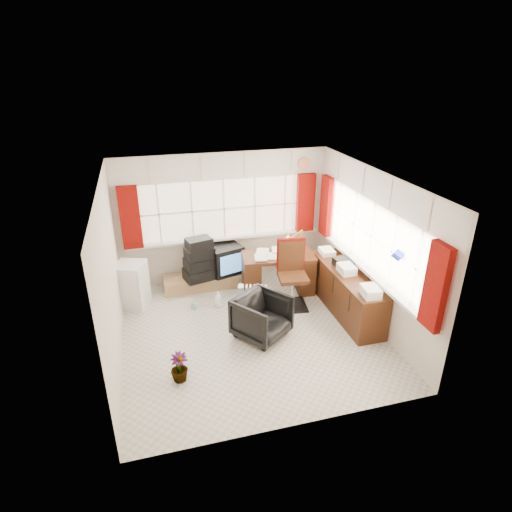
{
  "coord_description": "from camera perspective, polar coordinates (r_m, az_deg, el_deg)",
  "views": [
    {
      "loc": [
        -1.44,
        -5.55,
        3.99
      ],
      "look_at": [
        0.23,
        0.55,
        1.08
      ],
      "focal_mm": 30.0,
      "sensor_mm": 36.0,
      "label": 1
    }
  ],
  "objects": [
    {
      "name": "ground",
      "position": [
        6.98,
        -0.64,
        -10.14
      ],
      "size": [
        4.0,
        4.0,
        0.0
      ],
      "primitive_type": "plane",
      "color": "beige",
      "rests_on": "ground"
    },
    {
      "name": "room_walls",
      "position": [
        6.25,
        -0.7,
        1.22
      ],
      "size": [
        4.0,
        4.0,
        4.0
      ],
      "color": "beige",
      "rests_on": "ground"
    },
    {
      "name": "window_back",
      "position": [
        8.21,
        -4.12,
        2.88
      ],
      "size": [
        3.7,
        0.12,
        3.6
      ],
      "color": "#FFEAC9",
      "rests_on": "room_walls"
    },
    {
      "name": "window_right",
      "position": [
        7.18,
        14.51,
        -1.25
      ],
      "size": [
        0.12,
        3.7,
        3.6
      ],
      "color": "#FFEAC9",
      "rests_on": "room_walls"
    },
    {
      "name": "curtains",
      "position": [
        7.34,
        4.48,
        4.43
      ],
      "size": [
        3.83,
        3.83,
        1.15
      ],
      "color": "maroon",
      "rests_on": "room_walls"
    },
    {
      "name": "overhead_cabinets",
      "position": [
        7.18,
        4.96,
        10.58
      ],
      "size": [
        3.98,
        3.98,
        0.48
      ],
      "color": "white",
      "rests_on": "room_walls"
    },
    {
      "name": "desk",
      "position": [
        7.94,
        2.97,
        -2.04
      ],
      "size": [
        1.38,
        0.8,
        0.79
      ],
      "color": "#4E2512",
      "rests_on": "ground"
    },
    {
      "name": "desk_lamp",
      "position": [
        7.85,
        5.98,
        2.64
      ],
      "size": [
        0.17,
        0.15,
        0.44
      ],
      "color": "#DCC409",
      "rests_on": "desk"
    },
    {
      "name": "task_chair",
      "position": [
        7.48,
        4.75,
        -2.0
      ],
      "size": [
        0.57,
        0.59,
        1.21
      ],
      "color": "black",
      "rests_on": "ground"
    },
    {
      "name": "office_chair",
      "position": [
        6.73,
        0.78,
        -8.12
      ],
      "size": [
        1.04,
        1.05,
        0.69
      ],
      "primitive_type": "imported",
      "rotation": [
        0.0,
        0.0,
        0.63
      ],
      "color": "black",
      "rests_on": "ground"
    },
    {
      "name": "radiator",
      "position": [
        7.18,
        -0.23,
        -6.64
      ],
      "size": [
        0.45,
        0.29,
        0.63
      ],
      "color": "white",
      "rests_on": "ground"
    },
    {
      "name": "credenza",
      "position": [
        7.49,
        11.9,
        -4.64
      ],
      "size": [
        0.5,
        2.0,
        0.85
      ],
      "color": "#4E2512",
      "rests_on": "ground"
    },
    {
      "name": "file_tray",
      "position": [
        7.49,
        11.77,
        -0.95
      ],
      "size": [
        0.35,
        0.42,
        0.12
      ],
      "primitive_type": "cube",
      "rotation": [
        0.0,
        0.0,
        0.17
      ],
      "color": "black",
      "rests_on": "credenza"
    },
    {
      "name": "tv_bench",
      "position": [
        8.28,
        -7.37,
        -3.34
      ],
      "size": [
        1.4,
        0.5,
        0.25
      ],
      "primitive_type": "cube",
      "color": "#A78553",
      "rests_on": "ground"
    },
    {
      "name": "crt_tv",
      "position": [
        8.2,
        -4.22,
        -0.38
      ],
      "size": [
        0.73,
        0.7,
        0.55
      ],
      "color": "black",
      "rests_on": "tv_bench"
    },
    {
      "name": "hifi_stack",
      "position": [
        7.94,
        -7.49,
        -0.62
      ],
      "size": [
        0.67,
        0.52,
        0.82
      ],
      "color": "black",
      "rests_on": "tv_bench"
    },
    {
      "name": "mini_fridge",
      "position": [
        7.79,
        -16.22,
        -3.74
      ],
      "size": [
        0.63,
        0.63,
        0.82
      ],
      "color": "white",
      "rests_on": "ground"
    },
    {
      "name": "spray_bottle_a",
      "position": [
        7.59,
        -5.09,
        -5.78
      ],
      "size": [
        0.14,
        0.14,
        0.31
      ],
      "primitive_type": "imported",
      "rotation": [
        0.0,
        0.0,
        0.17
      ],
      "color": "white",
      "rests_on": "ground"
    },
    {
      "name": "spray_bottle_b",
      "position": [
        7.63,
        -8.27,
        -6.37
      ],
      "size": [
        0.11,
        0.11,
        0.17
      ],
      "primitive_type": "imported",
      "rotation": [
        0.0,
        0.0,
        -0.56
      ],
      "color": "#86C9BC",
      "rests_on": "ground"
    },
    {
      "name": "flower_vase",
      "position": [
        6.05,
        -10.19,
        -14.41
      ],
      "size": [
        0.29,
        0.29,
        0.43
      ],
      "primitive_type": "imported",
      "rotation": [
        0.0,
        0.0,
        0.25
      ],
      "color": "black",
      "rests_on": "ground"
    }
  ]
}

